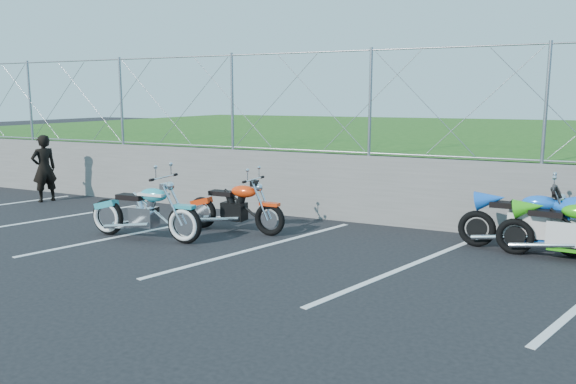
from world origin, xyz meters
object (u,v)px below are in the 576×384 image
at_px(cruiser_turquoise, 146,214).
at_px(sportbike_green, 566,233).
at_px(naked_orange, 236,209).
at_px(sportbike_blue, 527,224).
at_px(person_standing, 44,168).

distance_m(cruiser_turquoise, sportbike_green, 6.63).
height_order(naked_orange, sportbike_blue, sportbike_blue).
height_order(sportbike_green, sportbike_blue, sportbike_blue).
xyz_separation_m(sportbike_green, sportbike_blue, (-0.55, 0.26, 0.02)).
bearing_deg(naked_orange, person_standing, 173.39).
bearing_deg(sportbike_blue, sportbike_green, -25.23).
xyz_separation_m(cruiser_turquoise, sportbike_blue, (5.87, 1.91, 0.01)).
xyz_separation_m(sportbike_green, person_standing, (-10.85, 0.14, 0.35)).
relative_size(sportbike_blue, person_standing, 1.30).
relative_size(naked_orange, sportbike_green, 1.04).
height_order(naked_orange, person_standing, person_standing).
distance_m(naked_orange, sportbike_green, 5.34).
xyz_separation_m(sportbike_blue, person_standing, (-10.30, -0.13, 0.32)).
distance_m(naked_orange, sportbike_blue, 4.83).
bearing_deg(sportbike_green, cruiser_turquoise, -161.62).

